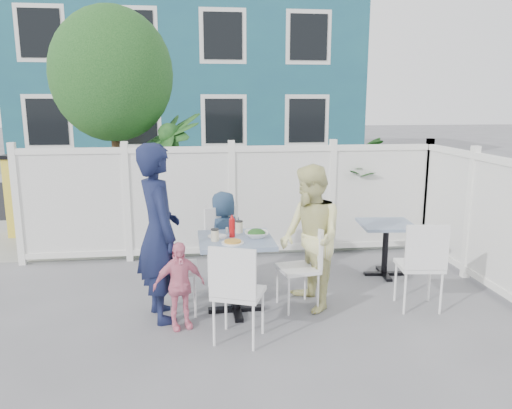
{
  "coord_description": "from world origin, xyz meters",
  "views": [
    {
      "loc": [
        -0.4,
        -4.51,
        2.22
      ],
      "look_at": [
        0.26,
        0.9,
        1.08
      ],
      "focal_mm": 35.0,
      "sensor_mm": 36.0,
      "label": 1
    }
  ],
  "objects": [
    {
      "name": "ground",
      "position": [
        0.0,
        0.0,
        0.0
      ],
      "size": [
        80.0,
        80.0,
        0.0
      ],
      "primitive_type": "plane",
      "color": "slate"
    },
    {
      "name": "near_sidewalk",
      "position": [
        0.0,
        3.8,
        0.01
      ],
      "size": [
        24.0,
        2.6,
        0.01
      ],
      "primitive_type": "cube",
      "color": "gray",
      "rests_on": "ground"
    },
    {
      "name": "street",
      "position": [
        0.0,
        7.5,
        0.0
      ],
      "size": [
        24.0,
        5.0,
        0.01
      ],
      "primitive_type": "cube",
      "color": "black",
      "rests_on": "ground"
    },
    {
      "name": "far_sidewalk",
      "position": [
        0.0,
        10.6,
        0.01
      ],
      "size": [
        24.0,
        1.6,
        0.01
      ],
      "primitive_type": "cube",
      "color": "gray",
      "rests_on": "ground"
    },
    {
      "name": "building",
      "position": [
        -0.5,
        14.0,
        3.0
      ],
      "size": [
        11.0,
        6.0,
        6.0
      ],
      "color": "#1D5066",
      "rests_on": "ground"
    },
    {
      "name": "fence_back",
      "position": [
        0.1,
        2.4,
        0.78
      ],
      "size": [
        5.86,
        0.08,
        1.6
      ],
      "color": "white",
      "rests_on": "ground"
    },
    {
      "name": "fence_right",
      "position": [
        3.0,
        0.6,
        0.78
      ],
      "size": [
        0.08,
        3.66,
        1.6
      ],
      "rotation": [
        0.0,
        0.0,
        1.57
      ],
      "color": "white",
      "rests_on": "ground"
    },
    {
      "name": "tree",
      "position": [
        -1.6,
        3.3,
        2.59
      ],
      "size": [
        1.8,
        1.62,
        3.59
      ],
      "color": "#382316",
      "rests_on": "ground"
    },
    {
      "name": "utility_cabinet",
      "position": [
        -3.1,
        4.0,
        0.65
      ],
      "size": [
        0.76,
        0.59,
        1.3
      ],
      "primitive_type": "cube",
      "rotation": [
        0.0,
        0.0,
        -0.14
      ],
      "color": "gold",
      "rests_on": "ground"
    },
    {
      "name": "potted_shrub_a",
      "position": [
        -0.76,
        3.1,
        1.02
      ],
      "size": [
        1.52,
        1.52,
        2.04
      ],
      "primitive_type": "imported",
      "rotation": [
        0.0,
        0.0,
        5.16
      ],
      "color": "#143C16",
      "rests_on": "ground"
    },
    {
      "name": "potted_shrub_b",
      "position": [
        1.83,
        3.0,
        0.82
      ],
      "size": [
        1.76,
        1.86,
        1.64
      ],
      "primitive_type": "imported",
      "rotation": [
        0.0,
        0.0,
        1.17
      ],
      "color": "#143C16",
      "rests_on": "ground"
    },
    {
      "name": "main_table",
      "position": [
        -0.0,
        0.5,
        0.63
      ],
      "size": [
        0.78,
        0.78,
        0.81
      ],
      "rotation": [
        0.0,
        0.0,
        0.02
      ],
      "color": "#4C5F81",
      "rests_on": "ground"
    },
    {
      "name": "spare_table",
      "position": [
        1.99,
        1.39,
        0.54
      ],
      "size": [
        0.71,
        0.71,
        0.69
      ],
      "rotation": [
        0.0,
        0.0,
        -0.09
      ],
      "color": "#4C5F81",
      "rests_on": "ground"
    },
    {
      "name": "chair_left",
      "position": [
        -0.71,
        0.57,
        0.58
      ],
      "size": [
        0.45,
        0.46,
        1.0
      ],
      "rotation": [
        0.0,
        0.0,
        -1.55
      ],
      "color": "white",
      "rests_on": "ground"
    },
    {
      "name": "chair_right",
      "position": [
        0.75,
        0.53,
        0.53
      ],
      "size": [
        0.46,
        0.48,
        0.91
      ],
      "rotation": [
        0.0,
        0.0,
        1.75
      ],
      "color": "white",
      "rests_on": "ground"
    },
    {
      "name": "chair_back",
      "position": [
        -0.06,
        1.25,
        0.56
      ],
      "size": [
        0.57,
        0.56,
        0.97
      ],
      "rotation": [
        0.0,
        0.0,
        3.53
      ],
      "color": "white",
      "rests_on": "ground"
    },
    {
      "name": "chair_near",
      "position": [
        -0.06,
        -0.24,
        0.56
      ],
      "size": [
        0.56,
        0.55,
        0.96
      ],
      "rotation": [
        0.0,
        0.0,
        -0.38
      ],
      "color": "white",
      "rests_on": "ground"
    },
    {
      "name": "chair_spare",
      "position": [
        1.96,
        0.27,
        0.57
      ],
      "size": [
        0.49,
        0.48,
        0.98
      ],
      "rotation": [
        0.0,
        0.0,
        -0.12
      ],
      "color": "white",
      "rests_on": "ground"
    },
    {
      "name": "man",
      "position": [
        -0.79,
        0.44,
        0.91
      ],
      "size": [
        0.62,
        0.77,
        1.82
      ],
      "primitive_type": "imported",
      "rotation": [
        0.0,
        0.0,
        1.89
      ],
      "color": "#131A39",
      "rests_on": "ground"
    },
    {
      "name": "woman",
      "position": [
        0.8,
        0.5,
        0.78
      ],
      "size": [
        0.73,
        0.86,
        1.57
      ],
      "primitive_type": "imported",
      "rotation": [
        0.0,
        0.0,
        -1.38
      ],
      "color": "#D6D149",
      "rests_on": "ground"
    },
    {
      "name": "boy",
      "position": [
        -0.08,
        1.4,
        0.57
      ],
      "size": [
        0.63,
        0.49,
        1.15
      ],
      "primitive_type": "imported",
      "rotation": [
        0.0,
        0.0,
        3.38
      ],
      "color": "navy",
      "rests_on": "ground"
    },
    {
      "name": "toddler",
      "position": [
        -0.59,
        0.17,
        0.44
      ],
      "size": [
        0.56,
        0.36,
        0.88
      ],
      "primitive_type": "imported",
      "rotation": [
        0.0,
        0.0,
        0.3
      ],
      "color": "pink",
      "rests_on": "ground"
    },
    {
      "name": "plate_main",
      "position": [
        -0.05,
        0.31,
        0.82
      ],
      "size": [
        0.23,
        0.23,
        0.01
      ],
      "primitive_type": "cylinder",
      "color": "white",
      "rests_on": "main_table"
    },
    {
      "name": "plate_side",
      "position": [
        -0.19,
        0.57,
        0.82
      ],
      "size": [
        0.2,
        0.2,
        0.01
      ],
      "primitive_type": "cylinder",
      "color": "white",
      "rests_on": "main_table"
    },
    {
      "name": "salad_bowl",
      "position": [
        0.22,
        0.51,
        0.84
      ],
      "size": [
        0.25,
        0.25,
        0.06
      ],
      "primitive_type": "imported",
      "color": "white",
      "rests_on": "main_table"
    },
    {
      "name": "coffee_cup_a",
      "position": [
        -0.22,
        0.42,
        0.87
      ],
      "size": [
        0.08,
        0.08,
        0.12
      ],
      "primitive_type": "cylinder",
      "color": "beige",
      "rests_on": "main_table"
    },
    {
      "name": "coffee_cup_b",
      "position": [
        0.05,
        0.72,
        0.87
      ],
      "size": [
        0.08,
        0.08,
        0.12
      ],
      "primitive_type": "cylinder",
      "color": "beige",
      "rests_on": "main_table"
    },
    {
      "name": "ketchup_bottle",
      "position": [
        -0.04,
        0.55,
        0.91
      ],
      "size": [
        0.06,
        0.06,
        0.2
      ],
      "primitive_type": "cylinder",
      "color": "#BA0F10",
      "rests_on": "main_table"
    },
    {
      "name": "salt_shaker",
      "position": [
        -0.08,
        0.72,
        0.84
      ],
      "size": [
        0.03,
        0.03,
        0.06
      ],
      "primitive_type": "cylinder",
      "color": "white",
      "rests_on": "main_table"
    },
    {
      "name": "pepper_shaker",
      "position": [
        -0.04,
        0.76,
        0.85
      ],
      "size": [
        0.03,
        0.03,
        0.08
      ],
      "primitive_type": "cylinder",
      "color": "black",
      "rests_on": "main_table"
    }
  ]
}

